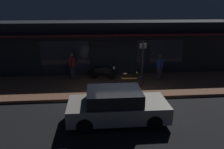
# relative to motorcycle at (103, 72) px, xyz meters

# --- Properties ---
(ground_plane) EXTENTS (60.00, 60.00, 0.00)m
(ground_plane) POSITION_rel_motorcycle_xyz_m (0.73, -4.00, -0.65)
(ground_plane) COLOR black
(sidewalk_slab) EXTENTS (18.00, 4.00, 0.15)m
(sidewalk_slab) POSITION_rel_motorcycle_xyz_m (0.73, -1.00, -0.57)
(sidewalk_slab) COLOR brown
(sidewalk_slab) RESTS_ON ground_plane
(storefront_building) EXTENTS (18.00, 3.30, 3.60)m
(storefront_building) POSITION_rel_motorcycle_xyz_m (0.73, 2.39, 1.16)
(storefront_building) COLOR black
(storefront_building) RESTS_ON ground_plane
(motorcycle) EXTENTS (1.68, 0.67, 0.97)m
(motorcycle) POSITION_rel_motorcycle_xyz_m (0.00, 0.00, 0.00)
(motorcycle) COLOR black
(motorcycle) RESTS_ON sidewalk_slab
(bicycle_parked) EXTENTS (1.66, 0.42, 0.91)m
(bicycle_parked) POSITION_rel_motorcycle_xyz_m (1.41, -1.61, -0.14)
(bicycle_parked) COLOR black
(bicycle_parked) RESTS_ON sidewalk_slab
(person_photographer) EXTENTS (0.41, 0.62, 1.67)m
(person_photographer) POSITION_rel_motorcycle_xyz_m (-1.97, 0.25, 0.38)
(person_photographer) COLOR #28232D
(person_photographer) RESTS_ON sidewalk_slab
(person_bystander) EXTENTS (0.43, 0.61, 1.67)m
(person_bystander) POSITION_rel_motorcycle_xyz_m (3.48, -0.52, 0.38)
(person_bystander) COLOR #28232D
(person_bystander) RESTS_ON sidewalk_slab
(sign_post) EXTENTS (0.44, 0.09, 2.40)m
(sign_post) POSITION_rel_motorcycle_xyz_m (2.45, -0.24, 0.86)
(sign_post) COLOR #47474C
(sign_post) RESTS_ON sidewalk_slab
(parked_car_near) EXTENTS (4.10, 1.79, 1.42)m
(parked_car_near) POSITION_rel_motorcycle_xyz_m (0.32, -5.08, 0.06)
(parked_car_near) COLOR black
(parked_car_near) RESTS_ON ground_plane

